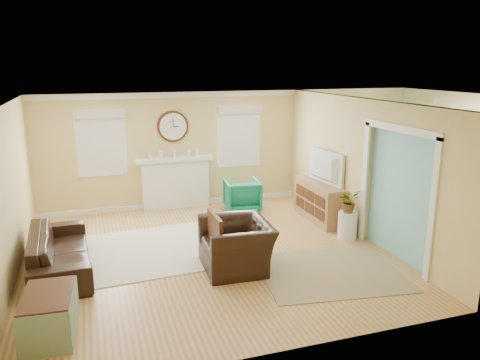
# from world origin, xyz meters

# --- Properties ---
(floor) EXTENTS (9.00, 9.00, 0.00)m
(floor) POSITION_xyz_m (0.00, 0.00, 0.00)
(floor) COLOR #9C7040
(floor) RESTS_ON ground
(wall_back) EXTENTS (9.00, 0.02, 2.60)m
(wall_back) POSITION_xyz_m (0.00, 3.00, 1.30)
(wall_back) COLOR tan
(wall_back) RESTS_ON ground
(wall_front) EXTENTS (9.00, 0.02, 2.60)m
(wall_front) POSITION_xyz_m (0.00, -3.00, 1.30)
(wall_front) COLOR tan
(wall_front) RESTS_ON ground
(wall_left) EXTENTS (0.02, 6.00, 2.60)m
(wall_left) POSITION_xyz_m (-4.50, 0.00, 1.30)
(wall_left) COLOR tan
(wall_left) RESTS_ON ground
(ceiling) EXTENTS (9.00, 6.00, 0.02)m
(ceiling) POSITION_xyz_m (0.00, 0.00, 2.60)
(ceiling) COLOR white
(ceiling) RESTS_ON wall_back
(partition) EXTENTS (0.17, 6.00, 2.60)m
(partition) POSITION_xyz_m (1.51, 0.28, 1.36)
(partition) COLOR tan
(partition) RESTS_ON ground
(fireplace) EXTENTS (1.70, 0.30, 1.17)m
(fireplace) POSITION_xyz_m (-1.50, 2.88, 0.60)
(fireplace) COLOR white
(fireplace) RESTS_ON ground
(wall_clock) EXTENTS (0.70, 0.07, 0.70)m
(wall_clock) POSITION_xyz_m (-1.50, 2.97, 1.85)
(wall_clock) COLOR #462511
(wall_clock) RESTS_ON wall_back
(window_left) EXTENTS (1.05, 0.13, 1.42)m
(window_left) POSITION_xyz_m (-3.05, 2.95, 1.66)
(window_left) COLOR white
(window_left) RESTS_ON wall_back
(window_right) EXTENTS (1.05, 0.13, 1.42)m
(window_right) POSITION_xyz_m (0.05, 2.95, 1.66)
(window_right) COLOR white
(window_right) RESTS_ON wall_back
(pendant) EXTENTS (0.30, 0.30, 0.55)m
(pendant) POSITION_xyz_m (3.00, 0.00, 2.20)
(pendant) COLOR gold
(pendant) RESTS_ON ceiling
(rug_cream) EXTENTS (2.82, 2.49, 0.01)m
(rug_cream) POSITION_xyz_m (-2.51, 0.45, 0.01)
(rug_cream) COLOR beige
(rug_cream) RESTS_ON floor
(rug_jute) EXTENTS (2.38, 2.04, 0.01)m
(rug_jute) POSITION_xyz_m (0.17, -1.32, 0.01)
(rug_jute) COLOR #9B8B66
(rug_jute) RESTS_ON floor
(rug_grey) EXTENTS (2.35, 2.94, 0.01)m
(rug_grey) POSITION_xyz_m (3.21, -0.25, 0.01)
(rug_grey) COLOR gray
(rug_grey) RESTS_ON floor
(sofa) EXTENTS (0.98, 2.27, 0.65)m
(sofa) POSITION_xyz_m (-3.87, 0.10, 0.33)
(sofa) COLOR black
(sofa) RESTS_ON floor
(eames_chair) EXTENTS (1.10, 1.24, 0.77)m
(eames_chair) POSITION_xyz_m (-1.18, -0.67, 0.39)
(eames_chair) COLOR black
(eames_chair) RESTS_ON floor
(green_chair) EXTENTS (0.83, 0.85, 0.70)m
(green_chair) POSITION_xyz_m (-0.13, 2.18, 0.35)
(green_chair) COLOR #04714B
(green_chair) RESTS_ON floor
(trunk) EXTENTS (0.65, 0.99, 0.55)m
(trunk) POSITION_xyz_m (-3.91, -1.83, 0.27)
(trunk) COLOR gray
(trunk) RESTS_ON floor
(credenza) EXTENTS (0.52, 1.52, 0.80)m
(credenza) POSITION_xyz_m (1.22, 1.05, 0.40)
(credenza) COLOR #9E7046
(credenza) RESTS_ON floor
(tv) EXTENTS (0.27, 1.18, 0.67)m
(tv) POSITION_xyz_m (1.21, 1.05, 1.14)
(tv) COLOR black
(tv) RESTS_ON credenza
(garden_stool) EXTENTS (0.35, 0.35, 0.52)m
(garden_stool) POSITION_xyz_m (1.20, -0.07, 0.26)
(garden_stool) COLOR white
(garden_stool) RESTS_ON floor
(potted_plant) EXTENTS (0.47, 0.44, 0.42)m
(potted_plant) POSITION_xyz_m (1.20, -0.07, 0.73)
(potted_plant) COLOR #337F33
(potted_plant) RESTS_ON garden_stool
(dining_table) EXTENTS (1.04, 1.71, 0.58)m
(dining_table) POSITION_xyz_m (3.21, -0.25, 0.29)
(dining_table) COLOR #462511
(dining_table) RESTS_ON floor
(dining_chair_n) EXTENTS (0.46, 0.46, 0.87)m
(dining_chair_n) POSITION_xyz_m (3.19, 0.92, 0.51)
(dining_chair_n) COLOR gray
(dining_chair_n) RESTS_ON floor
(dining_chair_w) EXTENTS (0.49, 0.49, 0.90)m
(dining_chair_w) POSITION_xyz_m (2.51, -0.21, 0.53)
(dining_chair_w) COLOR white
(dining_chair_w) RESTS_ON floor
(dining_chair_e) EXTENTS (0.52, 0.52, 0.96)m
(dining_chair_e) POSITION_xyz_m (3.88, -0.28, 0.56)
(dining_chair_e) COLOR gray
(dining_chair_e) RESTS_ON floor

